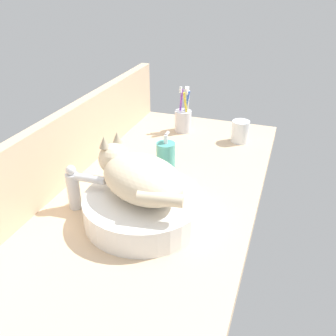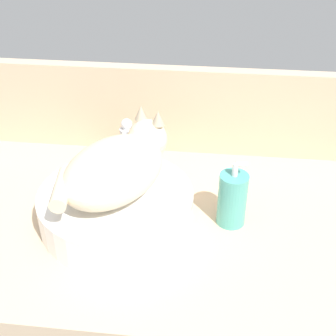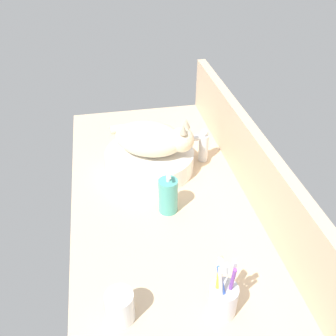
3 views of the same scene
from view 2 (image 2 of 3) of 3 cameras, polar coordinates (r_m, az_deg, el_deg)
ground_plane at (r=103.13cm, az=2.89°, el=-7.02°), size 127.29×61.86×4.00cm
backsplash_panel at (r=120.20cm, az=4.07°, el=6.91°), size 127.29×3.60×22.62cm
sink_basin at (r=99.71cm, az=-6.31°, el=-4.68°), size 32.45×32.45×7.26cm
cat at (r=95.15cm, az=-6.19°, el=0.21°), size 26.32×30.02×14.00cm
faucet at (r=113.68cm, az=-5.02°, el=2.89°), size 3.60×11.85×13.60cm
soap_dispenser at (r=98.30cm, az=7.86°, el=-3.67°), size 6.10×6.10×15.21cm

